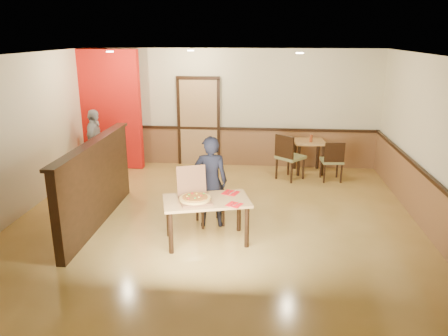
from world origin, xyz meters
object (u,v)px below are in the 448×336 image
object	(u,v)px
pizza_box	(194,197)
passerby	(95,143)
side_chair_right	(332,160)
diner	(211,182)
main_table	(206,206)
condiment	(311,138)
side_chair_left	(288,155)
side_table	(309,148)
diner_chair	(209,196)

from	to	relation	value
pizza_box	passerby	bearing A→B (deg)	111.52
side_chair_right	diner	bearing A→B (deg)	41.93
side_chair_right	diner	xyz separation A→B (m)	(-2.37, -2.55, 0.28)
main_table	condiment	xyz separation A→B (m)	(1.92, 3.65, 0.24)
condiment	side_chair_right	bearing A→B (deg)	-49.32
side_chair_right	passerby	size ratio (longest dim) A/B	0.59
main_table	diner	world-z (taller)	diner
main_table	passerby	xyz separation A→B (m)	(-2.93, 3.07, 0.17)
main_table	side_chair_left	size ratio (longest dim) A/B	1.41
main_table	side_chair_right	xyz separation A→B (m)	(2.36, 3.15, -0.10)
main_table	side_table	xyz separation A→B (m)	(1.90, 3.76, -0.01)
diner_chair	pizza_box	bearing A→B (deg)	-121.90
side_chair_left	side_chair_right	world-z (taller)	side_chair_left
main_table	side_chair_right	distance (m)	3.93
pizza_box	side_chair_right	bearing A→B (deg)	31.61
side_chair_right	condiment	xyz separation A→B (m)	(-0.43, 0.50, 0.34)
side_table	condiment	world-z (taller)	condiment
pizza_box	condiment	xyz separation A→B (m)	(2.10, 3.70, 0.08)
pizza_box	condiment	bearing A→B (deg)	40.44
side_chair_right	pizza_box	world-z (taller)	pizza_box
condiment	passerby	bearing A→B (deg)	-173.14
diner	passerby	world-z (taller)	diner
main_table	diner	distance (m)	0.63
diner	passerby	distance (m)	3.83
main_table	condiment	bearing A→B (deg)	46.90
condiment	side_chair_left	bearing A→B (deg)	-136.57
diner_chair	pizza_box	distance (m)	0.84
pizza_box	diner_chair	bearing A→B (deg)	61.22
side_chair_right	diner	size ratio (longest dim) A/B	0.58
passerby	condiment	bearing A→B (deg)	-88.54
side_chair_right	pizza_box	distance (m)	4.09
main_table	diner_chair	xyz separation A→B (m)	(-0.06, 0.74, -0.11)
side_chair_left	pizza_box	distance (m)	3.58
side_chair_right	side_table	xyz separation A→B (m)	(-0.46, 0.62, 0.08)
side_chair_left	condiment	world-z (taller)	side_chair_left
pizza_box	condiment	size ratio (longest dim) A/B	3.93
main_table	side_chair_right	bearing A→B (deg)	37.85
side_table	condiment	xyz separation A→B (m)	(0.02, -0.11, 0.26)
side_table	pizza_box	world-z (taller)	pizza_box
main_table	side_chair_left	distance (m)	3.45
side_chair_left	condiment	distance (m)	0.77
main_table	diner	xyz separation A→B (m)	(-0.01, 0.60, 0.19)
diner_chair	side_chair_left	xyz separation A→B (m)	(1.46, 2.42, 0.08)
main_table	condiment	world-z (taller)	condiment
main_table	side_chair_left	world-z (taller)	side_chair_left
diner	side_chair_right	bearing A→B (deg)	-140.31
condiment	diner_chair	bearing A→B (deg)	-124.18
side_chair_left	diner	distance (m)	2.93
side_table	diner	xyz separation A→B (m)	(-1.91, -3.16, 0.20)
main_table	condiment	distance (m)	4.13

